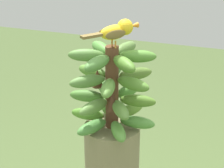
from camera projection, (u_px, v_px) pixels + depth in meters
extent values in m
cylinder|color=brown|center=(112.00, 88.00, 1.24)|extent=(0.04, 0.04, 0.28)
ellipsoid|color=#5A872C|center=(131.00, 110.00, 1.34)|extent=(0.12, 0.09, 0.04)
ellipsoid|color=#4C802D|center=(107.00, 106.00, 1.36)|extent=(0.12, 0.09, 0.04)
ellipsoid|color=#518B2B|center=(87.00, 114.00, 1.31)|extent=(0.04, 0.12, 0.04)
ellipsoid|color=#4A863A|center=(92.00, 127.00, 1.23)|extent=(0.12, 0.09, 0.04)
ellipsoid|color=#508835|center=(118.00, 131.00, 1.21)|extent=(0.12, 0.09, 0.04)
ellipsoid|color=#4F8B38|center=(138.00, 122.00, 1.26)|extent=(0.04, 0.12, 0.04)
ellipsoid|color=#4B7F30|center=(87.00, 96.00, 1.27)|extent=(0.05, 0.12, 0.04)
ellipsoid|color=#588439|center=(94.00, 107.00, 1.20)|extent=(0.12, 0.08, 0.04)
ellipsoid|color=#557F35|center=(120.00, 110.00, 1.18)|extent=(0.11, 0.10, 0.04)
ellipsoid|color=#547F29|center=(138.00, 101.00, 1.24)|extent=(0.05, 0.12, 0.04)
ellipsoid|color=#4C8831|center=(129.00, 90.00, 1.31)|extent=(0.12, 0.08, 0.04)
ellipsoid|color=#4D8338|center=(105.00, 88.00, 1.33)|extent=(0.11, 0.10, 0.04)
ellipsoid|color=#5B8C3A|center=(108.00, 88.00, 1.15)|extent=(0.12, 0.06, 0.04)
ellipsoid|color=#53842E|center=(133.00, 84.00, 1.18)|extent=(0.07, 0.12, 0.04)
ellipsoid|color=#597B30|center=(136.00, 74.00, 1.25)|extent=(0.10, 0.11, 0.04)
ellipsoid|color=#507A3C|center=(116.00, 68.00, 1.30)|extent=(0.12, 0.06, 0.04)
ellipsoid|color=#568932|center=(92.00, 71.00, 1.27)|extent=(0.07, 0.12, 0.04)
ellipsoid|color=#57843C|center=(87.00, 81.00, 1.20)|extent=(0.10, 0.11, 0.04)
ellipsoid|color=#508930|center=(138.00, 56.00, 1.19)|extent=(0.07, 0.12, 0.04)
ellipsoid|color=#567B39|center=(125.00, 49.00, 1.26)|extent=(0.12, 0.07, 0.04)
ellipsoid|color=#4C8937|center=(101.00, 48.00, 1.26)|extent=(0.11, 0.11, 0.04)
ellipsoid|color=#528138|center=(86.00, 55.00, 1.20)|extent=(0.07, 0.12, 0.04)
ellipsoid|color=#4C8037|center=(97.00, 63.00, 1.14)|extent=(0.12, 0.07, 0.04)
ellipsoid|color=#4C7A29|center=(124.00, 64.00, 1.13)|extent=(0.11, 0.11, 0.04)
cone|color=#4C2D1E|center=(112.00, 101.00, 1.21)|extent=(0.04, 0.04, 0.06)
cone|color=brown|center=(97.00, 78.00, 1.24)|extent=(0.04, 0.04, 0.06)
cylinder|color=#C68933|center=(115.00, 45.00, 1.16)|extent=(0.01, 0.00, 0.02)
cylinder|color=#C68933|center=(111.00, 42.00, 1.18)|extent=(0.00, 0.00, 0.02)
ellipsoid|color=yellow|center=(113.00, 33.00, 1.16)|extent=(0.10, 0.09, 0.04)
ellipsoid|color=brown|center=(116.00, 35.00, 1.14)|extent=(0.06, 0.05, 0.03)
ellipsoid|color=brown|center=(109.00, 31.00, 1.17)|extent=(0.06, 0.05, 0.03)
cube|color=brown|center=(91.00, 36.00, 1.12)|extent=(0.06, 0.06, 0.01)
sphere|color=yellow|center=(125.00, 27.00, 1.18)|extent=(0.05, 0.05, 0.05)
sphere|color=black|center=(123.00, 24.00, 1.19)|extent=(0.01, 0.01, 0.01)
cone|color=orange|center=(134.00, 26.00, 1.19)|extent=(0.03, 0.03, 0.02)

